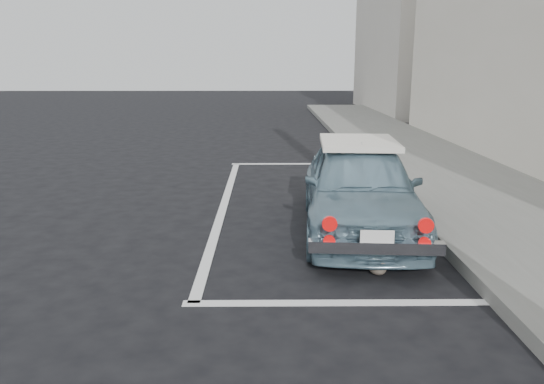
# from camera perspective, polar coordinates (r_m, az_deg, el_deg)

# --- Properties ---
(ground) EXTENTS (80.00, 80.00, 0.00)m
(ground) POSITION_cam_1_polar(r_m,az_deg,el_deg) (5.43, 1.88, -9.62)
(ground) COLOR black
(ground) RESTS_ON ground
(sidewalk) EXTENTS (2.80, 40.00, 0.15)m
(sidewalk) POSITION_cam_1_polar(r_m,az_deg,el_deg) (8.05, 24.69, -2.55)
(sidewalk) COLOR slate
(sidewalk) RESTS_ON ground
(building_far) EXTENTS (3.50, 10.00, 8.00)m
(building_far) POSITION_cam_1_polar(r_m,az_deg,el_deg) (25.90, 14.86, 17.26)
(building_far) COLOR beige
(building_far) RESTS_ON ground
(pline_rear) EXTENTS (3.00, 0.12, 0.01)m
(pline_rear) POSITION_cam_1_polar(r_m,az_deg,el_deg) (5.02, 7.95, -11.72)
(pline_rear) COLOR silver
(pline_rear) RESTS_ON ground
(pline_front) EXTENTS (3.00, 0.12, 0.01)m
(pline_front) POSITION_cam_1_polar(r_m,az_deg,el_deg) (11.70, 3.03, 3.05)
(pline_front) COLOR silver
(pline_front) RESTS_ON ground
(pline_side) EXTENTS (0.12, 7.00, 0.01)m
(pline_side) POSITION_cam_1_polar(r_m,az_deg,el_deg) (8.29, -5.20, -1.39)
(pline_side) COLOR silver
(pline_side) RESTS_ON ground
(retro_coupe) EXTENTS (1.64, 3.59, 1.19)m
(retro_coupe) POSITION_cam_1_polar(r_m,az_deg,el_deg) (6.92, 9.40, 0.58)
(retro_coupe) COLOR #6A8C9D
(retro_coupe) RESTS_ON ground
(cat) EXTENTS (0.24, 0.42, 0.23)m
(cat) POSITION_cam_1_polar(r_m,az_deg,el_deg) (5.67, 11.29, -7.71)
(cat) COLOR brown
(cat) RESTS_ON ground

